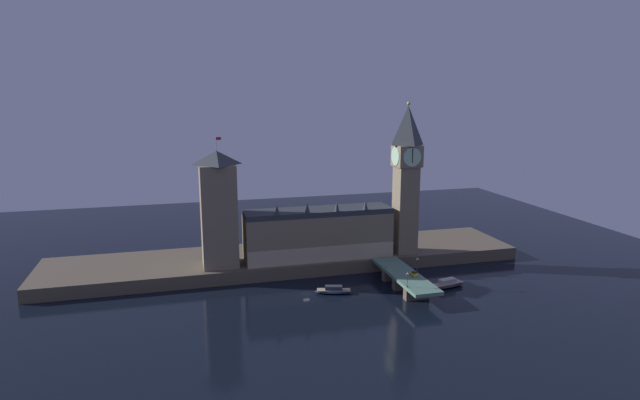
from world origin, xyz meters
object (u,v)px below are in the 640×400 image
object	(u,v)px
clock_tower	(406,174)
street_lamp_near	(407,278)
boat_downstream	(447,284)
boat_upstream	(334,291)
victoria_tower	(219,209)
pedestrian_mid_walk	(417,271)
car_southbound_lead	(414,274)
street_lamp_mid	(417,263)
pedestrian_far_rail	(386,267)

from	to	relation	value
clock_tower	street_lamp_near	size ratio (longest dim) A/B	11.95
street_lamp_near	boat_downstream	xyz separation A→B (m)	(23.61, 11.57, -8.96)
boat_upstream	boat_downstream	bearing A→B (deg)	-6.93
victoria_tower	pedestrian_mid_walk	distance (m)	88.22
car_southbound_lead	boat_upstream	size ratio (longest dim) A/B	0.27
clock_tower	street_lamp_mid	distance (m)	45.84
pedestrian_far_rail	street_lamp_near	xyz separation A→B (m)	(-0.40, -22.75, 2.81)
pedestrian_far_rail	street_lamp_mid	xyz separation A→B (m)	(10.68, -8.03, 3.09)
boat_downstream	pedestrian_mid_walk	bearing A→B (deg)	168.21
clock_tower	car_southbound_lead	bearing A→B (deg)	-107.66
pedestrian_mid_walk	street_lamp_near	xyz separation A→B (m)	(-10.68, -14.27, 2.75)
pedestrian_far_rail	victoria_tower	bearing A→B (deg)	158.93
victoria_tower	car_southbound_lead	xyz separation A→B (m)	(75.15, -37.04, -23.78)
street_lamp_mid	boat_downstream	xyz separation A→B (m)	(12.53, -3.15, -9.23)
pedestrian_mid_walk	boat_upstream	bearing A→B (deg)	174.89
victoria_tower	pedestrian_far_rail	distance (m)	76.04
clock_tower	boat_downstream	xyz separation A→B (m)	(4.57, -34.46, -41.74)
street_lamp_mid	boat_upstream	world-z (taller)	street_lamp_mid
clock_tower	pedestrian_mid_walk	size ratio (longest dim) A/B	39.84
victoria_tower	boat_upstream	distance (m)	60.78
car_southbound_lead	pedestrian_far_rail	xyz separation A→B (m)	(-7.71, 11.06, 0.17)
victoria_tower	car_southbound_lead	size ratio (longest dim) A/B	13.12
boat_upstream	boat_downstream	xyz separation A→B (m)	(48.03, -5.84, 0.18)
car_southbound_lead	boat_downstream	bearing A→B (deg)	-0.45
clock_tower	street_lamp_mid	size ratio (longest dim) A/B	11.11
clock_tower	pedestrian_far_rail	size ratio (longest dim) A/B	42.29
clock_tower	boat_upstream	size ratio (longest dim) A/B	4.39
street_lamp_near	boat_upstream	xyz separation A→B (m)	(-24.42, 17.41, -9.14)
pedestrian_far_rail	street_lamp_mid	world-z (taller)	street_lamp_mid
clock_tower	car_southbound_lead	world-z (taller)	clock_tower
clock_tower	street_lamp_near	bearing A→B (deg)	-112.47
pedestrian_mid_walk	boat_downstream	distance (m)	14.59
clock_tower	pedestrian_far_rail	distance (m)	46.44
pedestrian_mid_walk	victoria_tower	bearing A→B (deg)	156.09
clock_tower	victoria_tower	xyz separation A→B (m)	(-86.08, 2.70, -11.98)
car_southbound_lead	boat_downstream	world-z (taller)	car_southbound_lead
street_lamp_near	boat_downstream	size ratio (longest dim) A/B	0.34
street_lamp_mid	boat_downstream	bearing A→B (deg)	-14.10
victoria_tower	street_lamp_near	bearing A→B (deg)	-36.01
clock_tower	car_southbound_lead	distance (m)	50.77
victoria_tower	clock_tower	bearing A→B (deg)	-1.80
car_southbound_lead	boat_upstream	world-z (taller)	car_southbound_lead
victoria_tower	pedestrian_far_rail	xyz separation A→B (m)	(67.45, -25.99, -23.62)
victoria_tower	pedestrian_far_rail	bearing A→B (deg)	-21.07
pedestrian_mid_walk	pedestrian_far_rail	size ratio (longest dim) A/B	1.06
victoria_tower	pedestrian_mid_walk	world-z (taller)	victoria_tower
clock_tower	victoria_tower	bearing A→B (deg)	178.20
pedestrian_far_rail	street_lamp_near	world-z (taller)	street_lamp_near
street_lamp_near	street_lamp_mid	size ratio (longest dim) A/B	0.93
clock_tower	pedestrian_mid_walk	bearing A→B (deg)	-104.75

